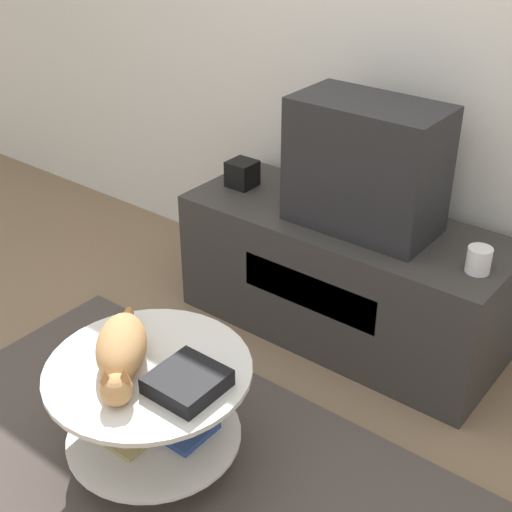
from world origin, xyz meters
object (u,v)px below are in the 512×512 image
(dvd_box, at_px, (187,382))
(cat, at_px, (121,350))
(speaker, at_px, (242,174))
(tv, at_px, (366,166))

(dvd_box, bearing_deg, cat, -167.86)
(speaker, distance_m, dvd_box, 1.25)
(tv, distance_m, dvd_box, 1.11)
(tv, height_order, dvd_box, tv)
(tv, bearing_deg, speaker, 179.63)
(speaker, distance_m, cat, 1.19)
(cat, bearing_deg, tv, 127.71)
(tv, xyz_separation_m, cat, (-0.20, -1.10, -0.30))
(dvd_box, bearing_deg, tv, 91.70)
(tv, distance_m, speaker, 0.64)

